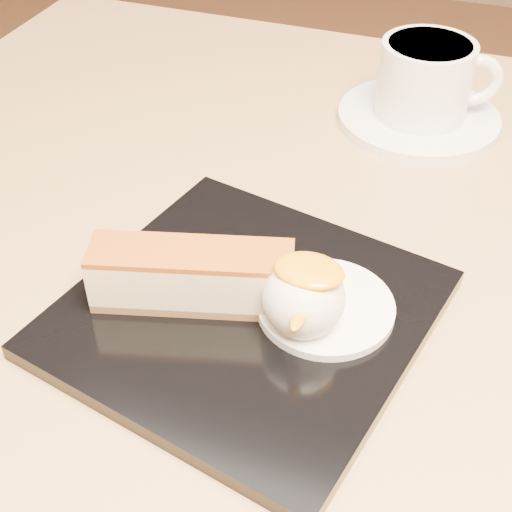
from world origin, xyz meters
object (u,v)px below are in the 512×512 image
at_px(ice_cream_scoop, 303,298).
at_px(coffee_cup, 427,78).
at_px(dessert_plate, 246,313).
at_px(saucer, 418,118).
at_px(table, 255,382).
at_px(cheesecake, 192,276).

height_order(ice_cream_scoop, coffee_cup, coffee_cup).
relative_size(dessert_plate, saucer, 1.47).
relative_size(table, ice_cream_scoop, 15.45).
distance_m(table, dessert_plate, 0.18).
bearing_deg(dessert_plate, table, 105.25).
bearing_deg(ice_cream_scoop, coffee_cup, 85.45).
bearing_deg(cheesecake, ice_cream_scoop, -15.65).
relative_size(cheesecake, ice_cream_scoop, 2.61).
bearing_deg(cheesecake, table, 63.10).
bearing_deg(table, ice_cream_scoop, -52.26).
height_order(dessert_plate, ice_cream_scoop, ice_cream_scoop).
height_order(table, coffee_cup, coffee_cup).
distance_m(dessert_plate, cheesecake, 0.04).
bearing_deg(table, saucer, 70.08).
bearing_deg(ice_cream_scoop, cheesecake, -180.00).
bearing_deg(ice_cream_scoop, table, 127.74).
bearing_deg(coffee_cup, cheesecake, -126.01).
bearing_deg(saucer, cheesecake, -107.79).
xyz_separation_m(table, cheesecake, (-0.02, -0.08, 0.19)).
relative_size(table, coffee_cup, 7.23).
relative_size(cheesecake, coffee_cup, 1.22).
distance_m(cheesecake, coffee_cup, 0.32).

